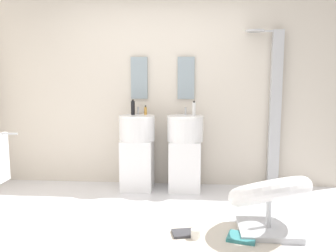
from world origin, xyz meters
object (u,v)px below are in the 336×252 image
Objects in this scene: pedestal_sink_right at (185,151)px; shower_column at (274,107)px; magazine_charcoal at (185,233)px; soap_bottle_amber at (146,111)px; pedestal_sink_left at (137,150)px; coffee_mug at (195,234)px; lounge_chair at (269,197)px; soap_bottle_black at (133,108)px; soap_bottle_white at (194,109)px; magazine_teal at (242,237)px.

shower_column is at bearing 9.51° from pedestal_sink_right.
soap_bottle_amber is (-0.57, 1.47, 1.00)m from magazine_charcoal.
pedestal_sink_left is 4.44× the size of magazine_charcoal.
pedestal_sink_right is 1.29m from shower_column.
pedestal_sink_left is 1.60m from magazine_charcoal.
soap_bottle_amber is at bearing -176.94° from shower_column.
pedestal_sink_right reaches higher than coffee_mug.
pedestal_sink_left is at bearing 180.00° from pedestal_sink_right.
lounge_chair is at bearing -102.40° from shower_column.
pedestal_sink_left is at bearing 139.42° from lounge_chair.
pedestal_sink_left is 0.56m from soap_bottle_black.
coffee_mug is 0.44× the size of soap_bottle_black.
shower_column is 1.64m from lounge_chair.
coffee_mug is at bearing -52.05° from magazine_charcoal.
coffee_mug is at bearing -61.70° from soap_bottle_black.
pedestal_sink_right is 4.44× the size of magazine_charcoal.
soap_bottle_white is at bearing -171.59° from shower_column.
coffee_mug is 1.79m from soap_bottle_white.
coffee_mug is at bearing -62.19° from pedestal_sink_left.
magazine_teal is (1.18, -1.42, -0.49)m from pedestal_sink_left.
soap_bottle_white is (-0.03, 1.48, 1.00)m from coffee_mug.
shower_column reaches higher than soap_bottle_black.
shower_column is 2.18m from magazine_charcoal.
pedestal_sink_right is 1.50m from lounge_chair.
soap_bottle_amber reaches higher than pedestal_sink_right.
pedestal_sink_right is 1.02× the size of lounge_chair.
pedestal_sink_left is at bearing 117.81° from coffee_mug.
pedestal_sink_left is 1.02× the size of lounge_chair.
shower_column reaches higher than lounge_chair.
coffee_mug is at bearing -88.82° from soap_bottle_white.
magazine_teal is (-0.27, -0.18, -0.32)m from lounge_chair.
soap_bottle_black is 1.62× the size of soap_bottle_amber.
shower_column is 10.83× the size of soap_bottle_white.
coffee_mug is (-1.00, -1.63, -1.03)m from shower_column.
shower_column is 16.74× the size of soap_bottle_amber.
magazine_charcoal is 1.74m from soap_bottle_white.
soap_bottle_black is (-1.51, 1.33, 0.71)m from lounge_chair.
lounge_chair is 0.86m from magazine_charcoal.
coffee_mug reaches higher than magazine_teal.
lounge_chair is 2.14m from soap_bottle_black.
magazine_teal is 2.12m from soap_bottle_amber.
shower_column is 10.33× the size of soap_bottle_black.
coffee_mug is at bearing -162.41° from magazine_teal.
pedestal_sink_left is 5.65× the size of soap_bottle_white.
shower_column reaches higher than soap_bottle_amber.
coffee_mug is at bearing -66.83° from soap_bottle_amber.
soap_bottle_white is at bearing 19.56° from pedestal_sink_right.
soap_bottle_black is (-0.06, 0.09, 0.55)m from pedestal_sink_left.
pedestal_sink_left is 0.53m from soap_bottle_amber.
lounge_chair is 2.02m from soap_bottle_amber.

